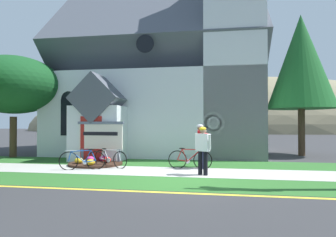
% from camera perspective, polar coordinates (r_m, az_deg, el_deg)
% --- Properties ---
extents(ground, '(140.00, 140.00, 0.00)m').
position_cam_1_polar(ground, '(13.19, 4.07, -8.73)').
color(ground, '#333335').
extents(sidewalk_slab, '(32.00, 2.03, 0.01)m').
position_cam_1_polar(sidewalk_slab, '(11.09, -8.81, -10.19)').
color(sidewalk_slab, '#B7B5AD').
rests_on(sidewalk_slab, ground).
extents(grass_verge, '(32.00, 1.97, 0.01)m').
position_cam_1_polar(grass_verge, '(9.23, -12.71, -12.06)').
color(grass_verge, '#2D6628').
rests_on(grass_verge, ground).
extents(church_lawn, '(24.00, 2.37, 0.01)m').
position_cam_1_polar(church_lawn, '(13.18, -5.84, -8.72)').
color(church_lawn, '#2D6628').
rests_on(church_lawn, ground).
extents(curb_paint_stripe, '(28.00, 0.16, 0.01)m').
position_cam_1_polar(curb_paint_stripe, '(8.21, -15.72, -13.47)').
color(curb_paint_stripe, yellow).
rests_on(curb_paint_stripe, ground).
extents(church_building, '(12.22, 9.96, 12.58)m').
position_cam_1_polar(church_building, '(17.95, -0.29, 7.60)').
color(church_building, silver).
rests_on(church_building, ground).
extents(church_sign, '(2.21, 0.27, 1.86)m').
position_cam_1_polar(church_sign, '(13.14, -13.31, -3.46)').
color(church_sign, slate).
rests_on(church_sign, ground).
extents(flower_bed, '(2.28, 2.28, 0.34)m').
position_cam_1_polar(flower_bed, '(12.75, -14.29, -8.57)').
color(flower_bed, '#382319').
rests_on(flower_bed, ground).
extents(bicycle_blue, '(1.67, 0.56, 0.82)m').
position_cam_1_polar(bicycle_blue, '(11.52, -16.70, -7.94)').
color(bicycle_blue, black).
rests_on(bicycle_blue, ground).
extents(bicycle_green, '(1.62, 0.68, 0.78)m').
position_cam_1_polar(bicycle_green, '(11.87, -11.48, -7.82)').
color(bicycle_green, black).
rests_on(bicycle_green, ground).
extents(bicycle_red, '(1.72, 0.08, 0.84)m').
position_cam_1_polar(bicycle_red, '(11.32, 4.38, -8.09)').
color(bicycle_red, black).
rests_on(bicycle_red, ground).
extents(cyclist_in_white_jersey, '(0.29, 0.81, 1.74)m').
position_cam_1_polar(cyclist_in_white_jersey, '(11.67, 6.40, -4.64)').
color(cyclist_in_white_jersey, '#191E38').
rests_on(cyclist_in_white_jersey, ground).
extents(cyclist_in_orange_jersey, '(0.55, 0.53, 1.67)m').
position_cam_1_polar(cyclist_in_orange_jersey, '(9.93, 6.96, -5.62)').
color(cyclist_in_orange_jersey, black).
rests_on(cyclist_in_orange_jersey, ground).
extents(cyclist_in_green_jersey, '(0.32, 0.72, 1.63)m').
position_cam_1_polar(cyclist_in_green_jersey, '(11.31, 7.19, -5.19)').
color(cyclist_in_green_jersey, '#191E38').
rests_on(cyclist_in_green_jersey, ground).
extents(roadside_conifer, '(3.66, 3.66, 7.82)m').
position_cam_1_polar(roadside_conifer, '(17.70, 25.02, 10.21)').
color(roadside_conifer, '#3D2D1E').
rests_on(roadside_conifer, ground).
extents(yard_deciduous_tree, '(4.92, 4.92, 5.33)m').
position_cam_1_polar(yard_deciduous_tree, '(17.28, -28.43, 5.85)').
color(yard_deciduous_tree, '#4C3823').
rests_on(yard_deciduous_tree, ground).
extents(distant_hill, '(97.79, 41.04, 24.07)m').
position_cam_1_polar(distant_hill, '(67.11, 12.10, -2.44)').
color(distant_hill, '#847A5B').
rests_on(distant_hill, ground).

